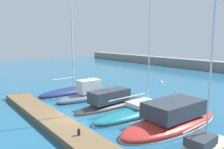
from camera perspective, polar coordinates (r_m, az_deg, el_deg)
name	(u,v)px	position (r m, az deg, el deg)	size (l,w,h in m)	color
ground_plane	(76,122)	(19.45, -9.04, -11.74)	(120.00, 120.00, 0.00)	#236084
dock_pier	(57,123)	(18.64, -13.92, -11.99)	(22.52, 2.28, 0.51)	brown
sailboat_navy_nearest	(70,91)	(29.04, -10.60, -4.20)	(2.79, 8.58, 14.04)	navy
motorboat_slate_second	(87,94)	(25.95, -6.45, -4.95)	(2.10, 7.17, 3.19)	slate
motorboat_charcoal_third	(111,103)	(23.03, -0.13, -7.19)	(2.72, 9.12, 3.31)	#2D2D33
sailboat_teal_fourth	(139,110)	(21.04, 6.76, -9.09)	(2.93, 10.18, 18.42)	#19707F
motorboat_red_fifth	(173,119)	(18.92, 15.22, -10.76)	(3.80, 10.64, 3.32)	#B72D28
mooring_buoy_white	(161,83)	(36.52, 12.42, -2.05)	(0.58, 0.58, 0.58)	white
dock_bollard	(79,132)	(15.51, -8.45, -14.31)	(0.20, 0.20, 0.44)	black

